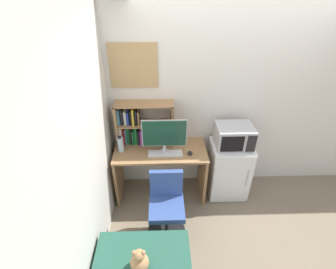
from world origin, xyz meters
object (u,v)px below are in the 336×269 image
hutch_bookshelf (136,124)px  desk_chair (167,209)px  monitor (164,135)px  water_bottle (120,144)px  computer_mouse (190,153)px  keyboard (165,153)px  teddy_bear (139,261)px  microwave (234,136)px  mini_fridge (228,169)px  wall_corkboard (134,66)px

hutch_bookshelf → desk_chair: hutch_bookshelf is taller
monitor → water_bottle: (-0.56, 0.07, -0.18)m
computer_mouse → hutch_bookshelf: bearing=156.9°
water_bottle → desk_chair: (0.57, -0.63, -0.50)m
monitor → desk_chair: 0.88m
hutch_bookshelf → computer_mouse: (0.69, -0.29, -0.27)m
keyboard → teddy_bear: 1.34m
teddy_bear → microwave: bearing=51.2°
computer_mouse → teddy_bear: size_ratio=0.38×
hutch_bookshelf → monitor: size_ratio=1.35×
computer_mouse → monitor: bearing=174.6°
hutch_bookshelf → keyboard: 0.55m
computer_mouse → mini_fridge: bearing=11.8°
computer_mouse → teddy_bear: bearing=-113.7°
monitor → microwave: monitor is taller
mini_fridge → teddy_bear: 1.83m
keyboard → wall_corkboard: size_ratio=0.76×
computer_mouse → teddy_bear: 1.42m
hutch_bookshelf → desk_chair: size_ratio=0.89×
water_bottle → monitor: bearing=-6.8°
computer_mouse → water_bottle: 0.90m
monitor → mini_fridge: (0.90, 0.09, -0.65)m
hutch_bookshelf → teddy_bear: bearing=-85.7°
hutch_bookshelf → teddy_bear: (0.12, -1.59, -0.46)m
hutch_bookshelf → mini_fridge: size_ratio=0.91×
hutch_bookshelf → computer_mouse: bearing=-23.1°
computer_mouse → microwave: (0.57, 0.12, 0.17)m
monitor → wall_corkboard: size_ratio=0.97×
microwave → wall_corkboard: wall_corkboard is taller
hutch_bookshelf → desk_chair: 1.14m
hutch_bookshelf → mini_fridge: (1.26, -0.17, -0.66)m
microwave → computer_mouse: bearing=-167.9°
mini_fridge → microwave: 0.55m
computer_mouse → teddy_bear: computer_mouse is taller
monitor → wall_corkboard: 0.90m
hutch_bookshelf → monitor: hutch_bookshelf is taller
keyboard → computer_mouse: (0.31, -0.01, 0.00)m
computer_mouse → desk_chair: bearing=-120.7°
water_bottle → microwave: microwave is taller
microwave → desk_chair: (-0.89, -0.65, -0.59)m
water_bottle → desk_chair: size_ratio=0.26×
water_bottle → desk_chair: bearing=-47.5°
desk_chair → mini_fridge: bearing=36.1°
desk_chair → microwave: bearing=36.3°
monitor → teddy_bear: bearing=-100.4°
computer_mouse → water_bottle: water_bottle is taller
monitor → microwave: bearing=5.9°
water_bottle → wall_corkboard: size_ratio=0.38×
computer_mouse → desk_chair: (-0.31, -0.53, -0.42)m
microwave → keyboard: bearing=-172.7°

